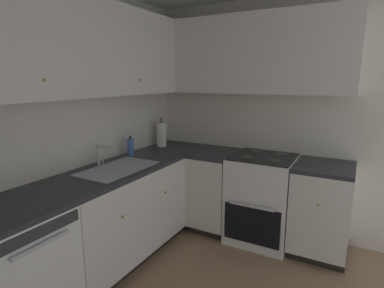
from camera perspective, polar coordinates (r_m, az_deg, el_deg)
wall_back at (r=2.70m, az=-25.31°, el=1.72°), size 3.50×0.05×2.45m
wall_right at (r=3.35m, az=18.87°, el=4.04°), size 0.05×3.25×2.45m
dishwasher at (r=2.42m, az=-30.10°, el=-20.28°), size 0.60×0.63×0.85m
lower_cabinets_back at (r=2.96m, az=-13.37°, el=-12.78°), size 1.36×0.62×0.85m
countertop_back at (r=2.81m, az=-13.79°, el=-4.68°), size 2.57×0.60×0.03m
lower_cabinets_right at (r=3.28m, az=14.01°, el=-10.31°), size 0.62×1.56×0.85m
countertop_right at (r=3.14m, az=14.40°, el=-2.93°), size 0.60×1.56×0.03m
oven_range at (r=3.30m, az=12.87°, el=-9.68°), size 0.68×0.62×1.03m
upper_cabinets_back at (r=2.69m, az=-19.61°, el=16.41°), size 2.25×0.34×0.77m
upper_cabinets_right at (r=3.28m, az=9.78°, el=15.99°), size 0.32×2.11×0.77m
sink at (r=2.78m, az=-13.52°, el=-5.30°), size 0.69×0.40×0.10m
faucet at (r=2.88m, az=-16.65°, el=-1.63°), size 0.07×0.16×0.19m
soap_bottle at (r=3.19m, az=-11.32°, el=-0.56°), size 0.07×0.07×0.20m
paper_towel_roll at (r=3.58m, az=-5.69°, el=1.81°), size 0.11×0.11×0.34m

